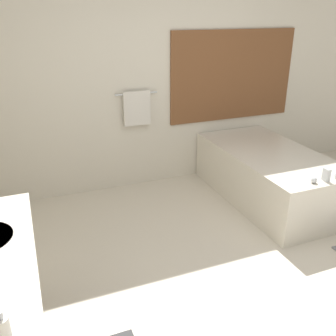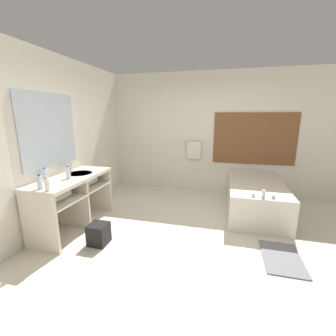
{
  "view_description": "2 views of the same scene",
  "coord_description": "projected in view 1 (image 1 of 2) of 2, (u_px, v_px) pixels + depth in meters",
  "views": [
    {
      "loc": [
        -1.54,
        -1.94,
        2.04
      ],
      "look_at": [
        -0.44,
        0.84,
        0.77
      ],
      "focal_mm": 40.0,
      "sensor_mm": 36.0,
      "label": 1
    },
    {
      "loc": [
        0.39,
        -2.96,
        1.78
      ],
      "look_at": [
        -0.56,
        0.76,
        0.86
      ],
      "focal_mm": 24.0,
      "sensor_mm": 36.0,
      "label": 2
    }
  ],
  "objects": [
    {
      "name": "ground_plane",
      "position": [
        258.0,
        287.0,
        2.98
      ],
      "size": [
        16.0,
        16.0,
        0.0
      ],
      "primitive_type": "plane",
      "color": "beige",
      "rests_on": "ground"
    },
    {
      "name": "wall_back_with_blinds",
      "position": [
        161.0,
        74.0,
        4.37
      ],
      "size": [
        7.4,
        0.13,
        2.7
      ],
      "color": "silver",
      "rests_on": "ground_plane"
    },
    {
      "name": "bathtub",
      "position": [
        269.0,
        173.0,
        4.28
      ],
      "size": [
        0.95,
        1.84,
        0.69
      ],
      "color": "silver",
      "rests_on": "ground_plane"
    },
    {
      "name": "soap_dispenser",
      "position": [
        3.0,
        334.0,
        1.39
      ],
      "size": [
        0.06,
        0.06,
        0.19
      ],
      "color": "white",
      "rests_on": "vanity_counter"
    }
  ]
}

